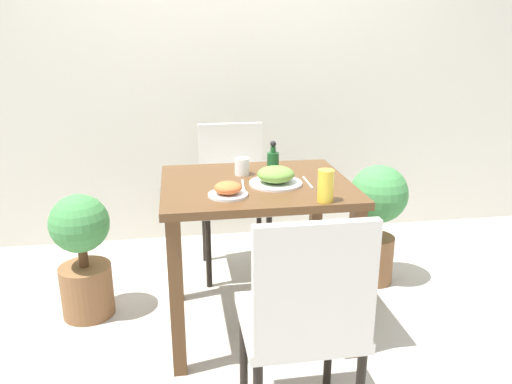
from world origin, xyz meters
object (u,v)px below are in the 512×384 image
object	(u,v)px
drink_cup	(242,166)
sauce_bottle	(273,161)
food_plate	(276,177)
potted_plant_right	(377,213)
chair_far	(233,189)
side_plate	(228,190)
potted_plant_left	(83,253)
juice_glass	(326,186)
chair_near	(305,316)

from	to	relation	value
drink_cup	sauce_bottle	world-z (taller)	sauce_bottle
food_plate	potted_plant_right	distance (m)	0.89
chair_far	side_plate	size ratio (longest dim) A/B	5.27
chair_far	potted_plant_left	xyz separation A→B (m)	(-0.84, -0.46, -0.16)
sauce_bottle	potted_plant_right	distance (m)	0.82
food_plate	drink_cup	size ratio (longest dim) A/B	2.90
sauce_bottle	drink_cup	bearing A→B (deg)	178.83
potted_plant_left	food_plate	bearing A→B (deg)	-17.45
potted_plant_right	food_plate	bearing A→B (deg)	-148.96
drink_cup	potted_plant_right	distance (m)	0.94
drink_cup	potted_plant_left	xyz separation A→B (m)	(-0.82, 0.11, -0.46)
potted_plant_left	juice_glass	bearing A→B (deg)	-27.04
chair_near	chair_far	size ratio (longest dim) A/B	1.00
chair_near	food_plate	world-z (taller)	chair_near
food_plate	side_plate	distance (m)	0.27
drink_cup	food_plate	bearing A→B (deg)	-54.84
chair_near	potted_plant_left	world-z (taller)	chair_near
chair_near	sauce_bottle	size ratio (longest dim) A/B	5.46
chair_far	food_plate	xyz separation A→B (m)	(0.11, -0.76, 0.29)
sauce_bottle	food_plate	bearing A→B (deg)	-96.84
drink_cup	sauce_bottle	xyz separation A→B (m)	(0.16, -0.00, 0.02)
potted_plant_left	drink_cup	bearing A→B (deg)	-7.76
chair_near	potted_plant_right	xyz separation A→B (m)	(0.73, 1.14, -0.08)
chair_near	juice_glass	xyz separation A→B (m)	(0.20, 0.45, 0.32)
chair_near	drink_cup	bearing A→B (deg)	-84.03
chair_far	potted_plant_left	distance (m)	0.97
chair_far	drink_cup	bearing A→B (deg)	-91.79
food_plate	chair_far	bearing A→B (deg)	98.61
food_plate	juice_glass	distance (m)	0.31
chair_far	sauce_bottle	world-z (taller)	sauce_bottle
food_plate	potted_plant_left	xyz separation A→B (m)	(-0.96, 0.30, -0.46)
chair_far	juice_glass	world-z (taller)	same
food_plate	sauce_bottle	size ratio (longest dim) A/B	1.48
food_plate	juice_glass	bearing A→B (deg)	-59.58
food_plate	potted_plant_left	size ratio (longest dim) A/B	0.37
food_plate	side_plate	world-z (taller)	food_plate
drink_cup	chair_far	bearing A→B (deg)	88.21
potted_plant_left	potted_plant_right	world-z (taller)	potted_plant_right
juice_glass	potted_plant_left	bearing A→B (deg)	152.96
chair_near	juice_glass	world-z (taller)	same
chair_near	sauce_bottle	xyz separation A→B (m)	(0.06, 0.90, 0.32)
drink_cup	potted_plant_left	size ratio (longest dim) A/B	0.13
chair_far	sauce_bottle	size ratio (longest dim) A/B	5.46
drink_cup	potted_plant_right	size ratio (longest dim) A/B	0.12
potted_plant_left	side_plate	bearing A→B (deg)	-31.17
chair_far	side_plate	world-z (taller)	chair_far
drink_cup	juice_glass	bearing A→B (deg)	-57.56
drink_cup	potted_plant_right	bearing A→B (deg)	15.51
side_plate	food_plate	bearing A→B (deg)	29.56
juice_glass	sauce_bottle	xyz separation A→B (m)	(-0.14, 0.45, -0.01)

